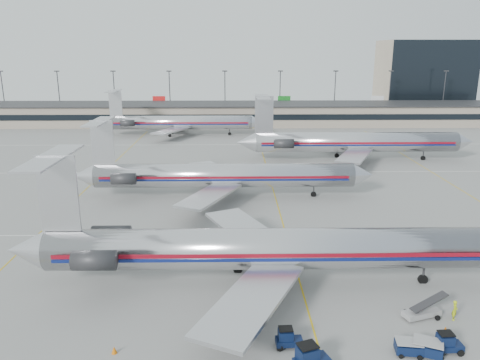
{
  "coord_description": "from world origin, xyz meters",
  "views": [
    {
      "loc": [
        -6.33,
        -42.71,
        21.43
      ],
      "look_at": [
        -5.44,
        18.41,
        4.5
      ],
      "focal_mm": 35.0,
      "sensor_mm": 36.0,
      "label": 1
    }
  ],
  "objects_px": {
    "jet_foreground": "(260,248)",
    "belt_loader": "(423,312)",
    "jet_second_row": "(218,175)",
    "tug_center": "(310,359)"
  },
  "relations": [
    {
      "from": "jet_foreground",
      "to": "belt_loader",
      "type": "xyz_separation_m",
      "value": [
        13.19,
        -5.94,
        -3.16
      ]
    },
    {
      "from": "jet_second_row",
      "to": "tug_center",
      "type": "xyz_separation_m",
      "value": [
        7.52,
        -40.05,
        -2.51
      ]
    },
    {
      "from": "belt_loader",
      "to": "tug_center",
      "type": "bearing_deg",
      "value": -166.26
    },
    {
      "from": "jet_foreground",
      "to": "tug_center",
      "type": "height_order",
      "value": "jet_foreground"
    },
    {
      "from": "jet_second_row",
      "to": "belt_loader",
      "type": "bearing_deg",
      "value": -61.8
    },
    {
      "from": "tug_center",
      "to": "belt_loader",
      "type": "relative_size",
      "value": 0.71
    },
    {
      "from": "jet_foreground",
      "to": "tug_center",
      "type": "relative_size",
      "value": 17.51
    },
    {
      "from": "jet_foreground",
      "to": "jet_second_row",
      "type": "distance_m",
      "value": 27.97
    },
    {
      "from": "tug_center",
      "to": "jet_foreground",
      "type": "bearing_deg",
      "value": 81.93
    },
    {
      "from": "jet_foreground",
      "to": "belt_loader",
      "type": "bearing_deg",
      "value": -24.25
    }
  ]
}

